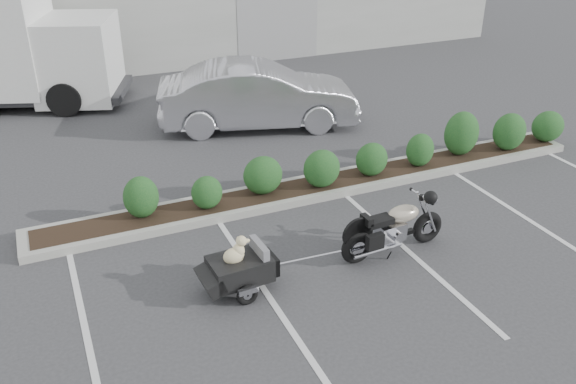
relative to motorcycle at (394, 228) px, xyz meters
name	(u,v)px	position (x,y,z in m)	size (l,w,h in m)	color
ground	(333,251)	(-0.93, 0.42, -0.47)	(90.00, 90.00, 0.00)	#38383A
planter_kerb	(327,185)	(0.07, 2.62, -0.40)	(12.00, 1.00, 0.15)	#9E9E93
motorcycle	(394,228)	(0.00, 0.00, 0.00)	(2.06, 0.70, 1.18)	black
pet_trailer	(239,268)	(-2.78, 0.02, -0.06)	(1.64, 0.92, 0.98)	black
sedan	(258,96)	(0.07, 6.58, 0.36)	(1.75, 5.01, 1.65)	silver
dumpster	(245,89)	(0.19, 7.92, 0.11)	(2.08, 1.82, 1.15)	navy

